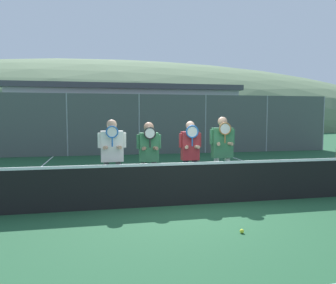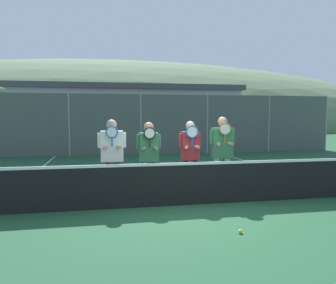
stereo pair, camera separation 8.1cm
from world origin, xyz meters
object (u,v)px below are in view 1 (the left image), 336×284
player_center_left (149,153)px  car_left_of_center (100,134)px  car_center (194,133)px  player_rightmost (222,148)px  player_center_right (190,152)px  tennis_ball_on_court (242,231)px  player_leftmost (112,152)px

player_center_left → car_left_of_center: 10.52m
player_center_left → car_left_of_center: bearing=96.3°
player_center_left → car_center: (4.10, 10.62, -0.15)m
player_rightmost → car_left_of_center: 10.93m
player_center_left → player_center_right: 0.98m
player_center_right → player_center_left: bearing=179.7°
player_center_right → car_left_of_center: player_center_right is taller
player_center_left → tennis_ball_on_court: size_ratio=25.54×
player_leftmost → tennis_ball_on_court: size_ratio=26.44×
player_leftmost → car_center: bearing=65.2°
player_center_left → player_rightmost: player_rightmost is taller
car_left_of_center → player_rightmost: bearing=-74.6°
player_leftmost → player_center_right: (1.81, 0.03, -0.05)m
car_center → tennis_ball_on_court: (-2.97, -13.22, -0.85)m
player_rightmost → car_center: player_rightmost is taller
player_center_right → tennis_ball_on_court: player_center_right is taller
player_center_right → car_left_of_center: 10.68m
tennis_ball_on_court → car_center: bearing=77.4°
player_leftmost → car_left_of_center: player_leftmost is taller
player_center_left → player_rightmost: 1.75m
tennis_ball_on_court → player_rightmost: bearing=76.4°
player_center_right → tennis_ball_on_court: bearing=-86.6°
player_rightmost → player_center_left: bearing=177.5°
car_center → player_leftmost: bearing=-114.8°
car_center → car_left_of_center: bearing=-178.2°
car_center → tennis_ball_on_court: size_ratio=66.64×
car_center → tennis_ball_on_court: bearing=-102.6°
player_center_right → player_rightmost: bearing=-5.4°
player_center_right → car_center: size_ratio=0.39×
player_leftmost → car_left_of_center: bearing=91.7°
player_leftmost → player_center_left: size_ratio=1.04×
car_left_of_center → player_leftmost: bearing=-88.3°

